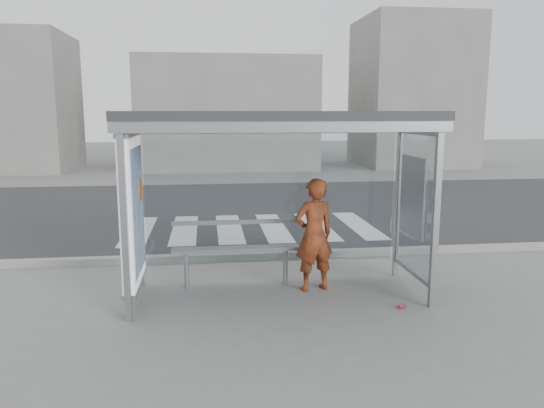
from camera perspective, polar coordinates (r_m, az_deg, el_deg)
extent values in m
plane|color=slate|center=(7.74, 0.66, -9.81)|extent=(80.00, 80.00, 0.00)
cube|color=#2A2A2D|center=(14.49, -3.07, -0.46)|extent=(30.00, 10.00, 0.01)
cube|color=gray|center=(9.57, -0.92, -5.55)|extent=(30.00, 0.18, 0.12)
cube|color=silver|center=(12.10, -14.12, -2.84)|extent=(0.55, 3.00, 0.00)
cube|color=silver|center=(12.02, -9.38, -2.75)|extent=(0.55, 3.00, 0.00)
cube|color=silver|center=(12.01, -4.60, -2.65)|extent=(0.55, 3.00, 0.00)
cube|color=silver|center=(12.10, 0.14, -2.53)|extent=(0.55, 3.00, 0.00)
cube|color=silver|center=(12.26, 4.78, -2.40)|extent=(0.55, 3.00, 0.00)
cube|color=silver|center=(12.50, 9.28, -2.26)|extent=(0.55, 3.00, 0.00)
cube|color=gray|center=(6.74, -15.61, -2.13)|extent=(0.08, 0.08, 2.50)
cube|color=gray|center=(7.30, 17.21, -1.29)|extent=(0.08, 0.08, 2.50)
cube|color=gray|center=(8.10, -14.18, -0.07)|extent=(0.08, 0.08, 2.50)
cube|color=gray|center=(8.57, 13.40, 0.50)|extent=(0.08, 0.08, 2.50)
cube|color=#2D2D30|center=(7.28, 0.70, 9.51)|extent=(4.25, 1.65, 0.12)
cube|color=gray|center=(6.53, 1.61, 8.49)|extent=(4.25, 0.06, 0.18)
cube|color=white|center=(8.09, 0.01, 0.58)|extent=(3.80, 0.02, 2.00)
cube|color=white|center=(7.41, -14.84, -0.62)|extent=(0.15, 1.25, 2.00)
cube|color=#316EB3|center=(7.39, -14.19, -0.61)|extent=(0.01, 1.10, 1.70)
cylinder|color=#E55C14|center=(7.60, -13.97, 1.59)|extent=(0.02, 0.32, 0.32)
cube|color=white|center=(7.92, 15.17, 0.03)|extent=(0.03, 1.25, 2.00)
cube|color=beige|center=(7.94, 14.87, 0.80)|extent=(0.03, 0.86, 1.16)
cube|color=slate|center=(26.78, -27.17, 9.69)|extent=(6.00, 5.00, 6.00)
cube|color=slate|center=(25.24, -4.92, 9.65)|extent=(8.00, 5.00, 5.00)
cube|color=slate|center=(27.14, 14.81, 11.49)|extent=(5.00, 5.00, 7.00)
imported|color=red|center=(7.78, 4.53, -3.32)|extent=(0.69, 0.54, 1.67)
cube|color=slate|center=(7.96, -3.87, -4.86)|extent=(1.91, 0.23, 0.05)
cylinder|color=slate|center=(8.04, -9.18, -7.08)|extent=(0.07, 0.07, 0.56)
cylinder|color=slate|center=(8.12, 1.44, -6.79)|extent=(0.07, 0.07, 0.56)
cube|color=slate|center=(8.06, -3.98, -1.96)|extent=(1.91, 0.04, 0.06)
cylinder|color=#BF386D|center=(7.45, 13.76, -10.65)|extent=(0.13, 0.11, 0.06)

